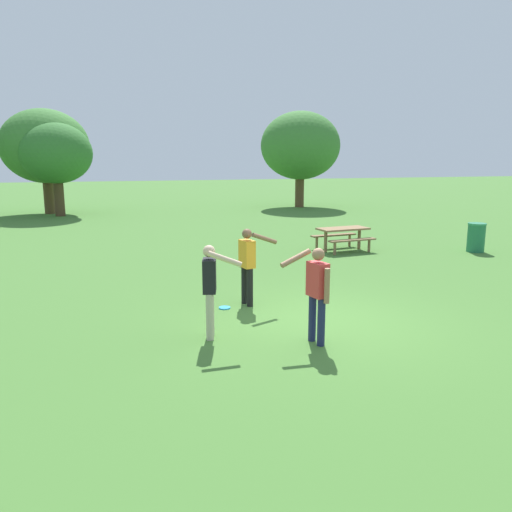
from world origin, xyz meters
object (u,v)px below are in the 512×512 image
(person_bystander, at_px, (210,284))
(trash_can_beside_table, at_px, (476,237))
(tree_broad_center, at_px, (45,147))
(tree_slender_mid, at_px, (300,146))
(picnic_table_near, at_px, (343,234))
(tree_far_right, at_px, (56,154))
(person_catcher, at_px, (317,288))
(person_thrower, at_px, (248,261))
(frisbee, at_px, (225,308))

(person_bystander, relative_size, trash_can_beside_table, 1.71)
(tree_broad_center, height_order, tree_slender_mid, tree_slender_mid)
(picnic_table_near, relative_size, trash_can_beside_table, 1.94)
(tree_far_right, bearing_deg, person_catcher, -74.59)
(person_thrower, height_order, frisbee, person_thrower)
(frisbee, xyz_separation_m, trash_can_beside_table, (9.43, 3.91, 0.47))
(tree_slender_mid, bearing_deg, picnic_table_near, -105.46)
(picnic_table_near, xyz_separation_m, tree_slender_mid, (4.00, 14.48, 3.21))
(person_bystander, bearing_deg, tree_far_right, 101.60)
(tree_slender_mid, bearing_deg, person_catcher, -110.34)
(person_bystander, xyz_separation_m, trash_can_beside_table, (10.03, 5.51, -0.48))
(person_thrower, xyz_separation_m, tree_broad_center, (-5.97, 20.02, 2.70))
(person_bystander, relative_size, tree_slender_mid, 0.28)
(person_catcher, bearing_deg, trash_can_beside_table, 36.87)
(person_thrower, xyz_separation_m, trash_can_beside_table, (8.89, 3.78, -0.48))
(picnic_table_near, xyz_separation_m, trash_can_beside_table, (4.15, -1.45, -0.08))
(tree_broad_center, bearing_deg, person_bystander, -77.46)
(person_bystander, height_order, tree_far_right, tree_far_right)
(tree_far_right, bearing_deg, person_thrower, -74.08)
(person_catcher, bearing_deg, tree_broad_center, 106.06)
(tree_slender_mid, bearing_deg, person_thrower, -113.93)
(person_bystander, relative_size, frisbee, 6.75)
(frisbee, bearing_deg, person_thrower, 13.38)
(person_catcher, distance_m, tree_slender_mid, 23.86)
(tree_broad_center, height_order, tree_far_right, tree_broad_center)
(person_bystander, xyz_separation_m, frisbee, (0.60, 1.60, -0.95))
(person_bystander, distance_m, tree_broad_center, 22.44)
(person_bystander, height_order, tree_slender_mid, tree_slender_mid)
(frisbee, bearing_deg, person_bystander, -110.49)
(frisbee, height_order, tree_broad_center, tree_broad_center)
(tree_far_right, bearing_deg, picnic_table_near, -53.12)
(frisbee, xyz_separation_m, tree_far_right, (-4.78, 18.76, 3.26))
(trash_can_beside_table, bearing_deg, tree_slender_mid, 90.52)
(person_catcher, height_order, trash_can_beside_table, person_catcher)
(tree_far_right, bearing_deg, tree_broad_center, 115.44)
(person_catcher, height_order, frisbee, person_catcher)
(person_thrower, relative_size, frisbee, 6.75)
(frisbee, xyz_separation_m, picnic_table_near, (5.28, 5.36, 0.55))
(trash_can_beside_table, height_order, tree_far_right, tree_far_right)
(frisbee, distance_m, picnic_table_near, 7.54)
(person_thrower, height_order, person_catcher, same)
(trash_can_beside_table, bearing_deg, tree_far_right, 133.72)
(trash_can_beside_table, relative_size, tree_slender_mid, 0.16)
(person_catcher, xyz_separation_m, trash_can_beside_table, (8.38, 6.28, -0.48))
(frisbee, relative_size, tree_far_right, 0.05)
(person_thrower, distance_m, tree_slender_mid, 21.75)
(person_thrower, distance_m, person_bystander, 2.07)
(tree_far_right, distance_m, tree_slender_mid, 14.11)
(person_thrower, bearing_deg, person_bystander, -123.28)
(tree_slender_mid, bearing_deg, tree_far_right, -175.63)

